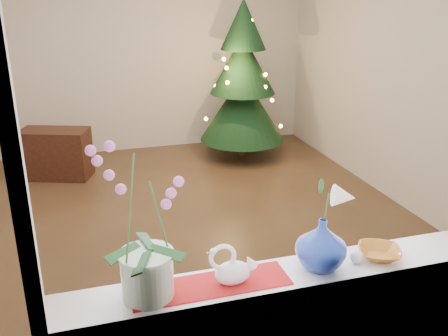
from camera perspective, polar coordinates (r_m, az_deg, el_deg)
The scene contains 15 objects.
ground at distance 4.77m, azimuth -4.60°, elevation -6.58°, with size 5.00×5.00×0.00m, color #392617.
wall_back at distance 6.77m, azimuth -9.64°, elevation 13.26°, with size 4.50×0.10×2.70m, color beige.
wall_front at distance 2.04m, azimuth 9.71°, elevation -3.21°, with size 4.50×0.10×2.70m, color beige.
wall_right at distance 5.26m, azimuth 20.04°, elevation 10.36°, with size 0.10×5.00×2.70m, color beige.
windowsill at distance 2.35m, azimuth 7.64°, elevation -12.08°, with size 2.20×0.26×0.04m, color white.
window_frame at distance 1.96m, azimuth 9.93°, elevation 6.57°, with size 2.22×0.06×1.60m, color white, non-canonical shape.
runner at distance 2.23m, azimuth -1.52°, elevation -13.21°, with size 0.70×0.20×0.01m, color maroon.
orchid_pot at distance 2.01m, azimuth -9.13°, elevation -6.22°, with size 0.24×0.24×0.69m, color white, non-canonical shape.
swan at distance 2.20m, azimuth 1.01°, elevation -10.96°, with size 0.22×0.10×0.19m, color white, non-canonical shape.
blue_vase at distance 2.33m, azimuth 11.09°, elevation -8.12°, with size 0.27×0.27×0.28m, color navy.
lily at distance 2.22m, azimuth 11.51°, elevation -2.53°, with size 0.16×0.09×0.21m, color white, non-canonical shape.
paperweight at distance 2.45m, azimuth 14.92°, elevation -9.81°, with size 0.06×0.06×0.06m, color silver.
amber_dish at distance 2.53m, azimuth 17.32°, elevation -9.31°, with size 0.17×0.17×0.04m, color #A1641C.
xmas_tree at distance 6.40m, azimuth 2.15°, elevation 9.94°, with size 1.09×1.09×2.00m, color black, non-canonical shape.
side_table at distance 6.14m, azimuth -18.66°, elevation 1.56°, with size 0.77×0.38×0.58m, color black.
Camera 1 is at (-0.86, -4.16, 2.16)m, focal length 40.00 mm.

